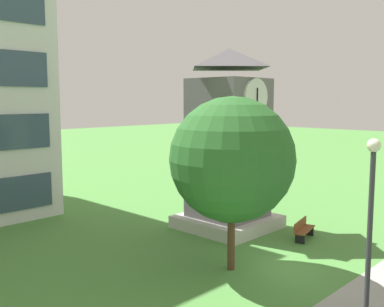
{
  "coord_description": "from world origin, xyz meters",
  "views": [
    {
      "loc": [
        -13.98,
        -9.34,
        6.41
      ],
      "look_at": [
        1.56,
        5.66,
        3.82
      ],
      "focal_mm": 41.78,
      "sensor_mm": 36.0,
      "label": 1
    }
  ],
  "objects_px": {
    "clock_tower": "(228,151)",
    "street_lamp": "(371,215)",
    "tree_streetside": "(232,160)",
    "park_bench": "(303,229)"
  },
  "relations": [
    {
      "from": "street_lamp",
      "to": "tree_streetside",
      "type": "distance_m",
      "value": 5.9
    },
    {
      "from": "clock_tower",
      "to": "tree_streetside",
      "type": "relative_size",
      "value": 1.35
    },
    {
      "from": "tree_streetside",
      "to": "street_lamp",
      "type": "bearing_deg",
      "value": -102.27
    },
    {
      "from": "street_lamp",
      "to": "tree_streetside",
      "type": "bearing_deg",
      "value": 77.73
    },
    {
      "from": "clock_tower",
      "to": "street_lamp",
      "type": "xyz_separation_m",
      "value": [
        -5.52,
        -9.39,
        -0.52
      ]
    },
    {
      "from": "clock_tower",
      "to": "street_lamp",
      "type": "bearing_deg",
      "value": -120.47
    },
    {
      "from": "park_bench",
      "to": "street_lamp",
      "type": "height_order",
      "value": "street_lamp"
    },
    {
      "from": "park_bench",
      "to": "street_lamp",
      "type": "distance_m",
      "value": 9.08
    },
    {
      "from": "park_bench",
      "to": "tree_streetside",
      "type": "bearing_deg",
      "value": 179.34
    },
    {
      "from": "park_bench",
      "to": "street_lamp",
      "type": "relative_size",
      "value": 0.34
    }
  ]
}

